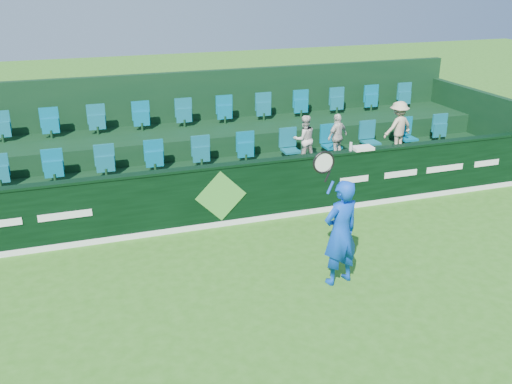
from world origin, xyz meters
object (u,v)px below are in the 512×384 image
object	(u,v)px
spectator_right	(398,127)
towel	(363,148)
spectator_left	(304,139)
drinks_bottle	(351,147)
spectator_middle	(337,136)
tennis_player	(340,232)

from	to	relation	value
spectator_right	towel	xyz separation A→B (m)	(-1.59, -1.12, -0.06)
spectator_left	drinks_bottle	bearing A→B (deg)	119.60
spectator_left	towel	world-z (taller)	spectator_left
spectator_left	drinks_bottle	distance (m)	1.29
spectator_middle	drinks_bottle	size ratio (longest dim) A/B	5.62
tennis_player	drinks_bottle	size ratio (longest dim) A/B	12.77
tennis_player	spectator_left	size ratio (longest dim) A/B	2.22
drinks_bottle	spectator_middle	bearing A→B (deg)	78.42
tennis_player	spectator_left	bearing A→B (deg)	75.32
spectator_middle	drinks_bottle	bearing A→B (deg)	54.54
spectator_right	drinks_bottle	size ratio (longest dim) A/B	6.53
tennis_player	spectator_left	xyz separation A→B (m)	(1.07, 4.07, 0.41)
towel	drinks_bottle	world-z (taller)	drinks_bottle
spectator_right	drinks_bottle	world-z (taller)	spectator_right
drinks_bottle	tennis_player	bearing A→B (deg)	-119.91
tennis_player	spectator_left	world-z (taller)	tennis_player
spectator_right	drinks_bottle	bearing A→B (deg)	17.73
spectator_left	spectator_middle	bearing A→B (deg)	-179.81
towel	drinks_bottle	bearing A→B (deg)	180.00
towel	spectator_left	bearing A→B (deg)	129.74
tennis_player	spectator_middle	bearing A→B (deg)	64.67
tennis_player	spectator_left	distance (m)	4.23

